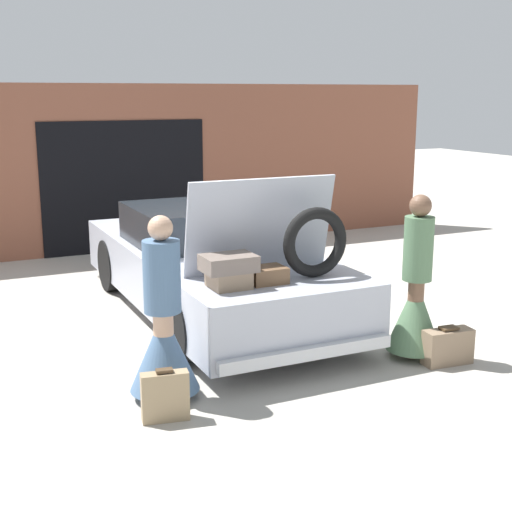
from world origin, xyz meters
TOP-DOWN VIEW (x-y plane):
  - ground_plane at (0.00, 0.00)m, footprint 40.00×40.00m
  - garage_wall_back at (0.00, 3.93)m, footprint 12.00×0.14m
  - car at (-0.00, -0.00)m, footprint 1.94×4.90m
  - person_left at (-1.31, -2.21)m, footprint 0.62×0.62m
  - person_right at (1.31, -2.33)m, footprint 0.56×0.56m
  - suitcase_beside_left_person at (-1.45, -2.65)m, footprint 0.41×0.19m
  - suitcase_beside_right_person at (1.49, -2.64)m, footprint 0.52×0.24m

SIDE VIEW (x-z plane):
  - ground_plane at x=0.00m, z-range 0.00..0.00m
  - suitcase_beside_right_person at x=1.49m, z-range -0.01..0.37m
  - suitcase_beside_left_person at x=-1.45m, z-range -0.01..0.44m
  - person_left at x=-1.31m, z-range -0.24..1.40m
  - car at x=0.00m, z-range -0.31..1.51m
  - person_right at x=1.31m, z-range -0.24..1.44m
  - garage_wall_back at x=0.00m, z-range -0.01..2.79m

